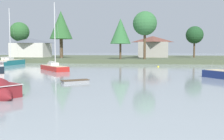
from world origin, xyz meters
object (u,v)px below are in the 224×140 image
object	(u,v)px
dinghy_grey	(75,82)
sailboat_teal	(9,64)
mooring_buoy_yellow	(158,67)
sailboat_red	(54,69)

from	to	relation	value
dinghy_grey	sailboat_teal	xyz separation A→B (m)	(-23.04, 28.18, 0.17)
dinghy_grey	mooring_buoy_yellow	world-z (taller)	dinghy_grey
dinghy_grey	sailboat_teal	distance (m)	36.40
sailboat_red	sailboat_teal	world-z (taller)	sailboat_teal
sailboat_red	mooring_buoy_yellow	bearing A→B (deg)	29.71
sailboat_red	sailboat_teal	distance (m)	19.94
dinghy_grey	mooring_buoy_yellow	size ratio (longest dim) A/B	6.90
sailboat_red	mooring_buoy_yellow	distance (m)	20.55
sailboat_red	dinghy_grey	size ratio (longest dim) A/B	3.87
sailboat_teal	mooring_buoy_yellow	distance (m)	33.17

